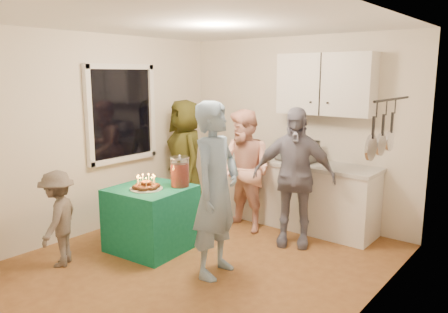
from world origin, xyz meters
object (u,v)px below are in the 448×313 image
Objects in this scene: man_birthday at (216,190)px; woman_back_left at (186,157)px; party_table at (151,218)px; counter at (296,195)px; microwave at (297,151)px; child_near_left at (58,219)px; woman_back_right at (294,177)px; woman_back_center at (245,171)px; punch_jar at (180,173)px.

man_birthday is 2.17m from woman_back_left.
man_birthday is at bearing -2.04° from party_table.
man_birthday is at bearing -86.85° from counter.
woman_back_left reaches higher than microwave.
counter is at bearing 62.81° from party_table.
child_near_left reaches higher than party_table.
man_birthday is 1.78m from child_near_left.
woman_back_center is at bearing 154.12° from woman_back_right.
woman_back_right is 1.60× the size of child_near_left.
punch_jar is 0.20× the size of woman_back_left.
child_near_left is at bearing -119.74° from punch_jar.
woman_back_right is (0.32, -0.64, -0.20)m from microwave.
child_near_left is (-1.48, -0.91, -0.38)m from man_birthday.
woman_back_left is at bearing -159.03° from microwave.
microwave reaches higher than child_near_left.
counter is 2.59× the size of party_table.
man_birthday reaches higher than microwave.
child_near_left is at bearing -113.53° from microwave.
man_birthday is 1.36m from woman_back_center.
punch_jar is at bearing -97.25° from woman_back_center.
punch_jar is (-0.69, -1.57, -0.12)m from microwave.
woman_back_center is 0.75m from woman_back_right.
counter is at bearing 116.43° from child_near_left.
party_table is at bearing -117.19° from counter.
woman_back_center is (0.50, 1.21, 0.44)m from party_table.
child_near_left is at bearing -116.47° from counter.
woman_back_center is 0.96× the size of woman_back_right.
man_birthday reaches higher than counter.
punch_jar is at bearing -113.84° from counter.
punch_jar is 0.32× the size of child_near_left.
punch_jar is 0.19× the size of man_birthday.
woman_back_right is at bearing 42.69° from punch_jar.
counter is 0.85m from woman_back_center.
woman_back_left is 1.92m from woman_back_right.
microwave is at bearing 63.19° from woman_back_center.
man_birthday is at bearing 84.43° from child_near_left.
counter is 3.10m from child_near_left.
woman_back_center is (-0.43, -0.61, 0.39)m from counter.
woman_back_right is at bearing -18.85° from man_birthday.
woman_back_center is at bearing 119.22° from child_near_left.
punch_jar reaches higher than child_near_left.
counter is 0.83m from woman_back_right.
punch_jar is (-0.69, -1.57, 0.50)m from counter.
punch_jar is (0.24, 0.25, 0.55)m from party_table.
punch_jar is at bearing 61.11° from man_birthday.
counter is at bearing 66.16° from punch_jar.
microwave is 0.30× the size of woman_back_right.
woman_back_right is at bearing 6.08° from woman_back_center.
woman_back_center is at bearing 67.41° from party_table.
microwave is at bearing 62.97° from party_table.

